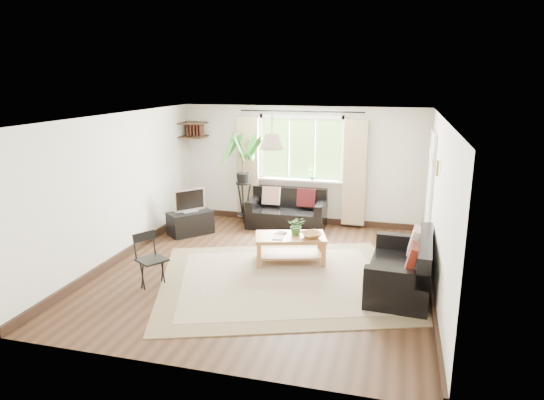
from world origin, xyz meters
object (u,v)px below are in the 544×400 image
(coffee_table, at_px, (290,249))
(folding_chair, at_px, (152,261))
(sofa_back, at_px, (287,210))
(tv_stand, at_px, (190,223))
(sofa_right, at_px, (400,265))
(palm_stand, at_px, (243,179))

(coffee_table, bearing_deg, folding_chair, -140.55)
(sofa_back, distance_m, folding_chair, 3.50)
(folding_chair, bearing_deg, tv_stand, 42.32)
(sofa_right, distance_m, folding_chair, 3.54)
(sofa_right, height_order, palm_stand, palm_stand)
(coffee_table, relative_size, tv_stand, 1.38)
(sofa_right, xyz_separation_m, palm_stand, (-3.14, 2.53, 0.56))
(sofa_back, bearing_deg, coffee_table, -75.67)
(coffee_table, height_order, tv_stand, coffee_table)
(tv_stand, bearing_deg, folding_chair, -127.95)
(sofa_back, bearing_deg, palm_stand, 178.24)
(tv_stand, bearing_deg, palm_stand, 0.02)
(sofa_back, bearing_deg, tv_stand, -152.82)
(tv_stand, distance_m, folding_chair, 2.43)
(coffee_table, bearing_deg, sofa_right, -20.66)
(palm_stand, bearing_deg, sofa_right, -38.84)
(tv_stand, relative_size, folding_chair, 1.05)
(sofa_right, distance_m, tv_stand, 4.25)
(sofa_right, xyz_separation_m, coffee_table, (-1.73, 0.65, -0.16))
(sofa_back, relative_size, coffee_table, 1.37)
(sofa_right, bearing_deg, coffee_table, -107.26)
(sofa_back, relative_size, palm_stand, 0.82)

